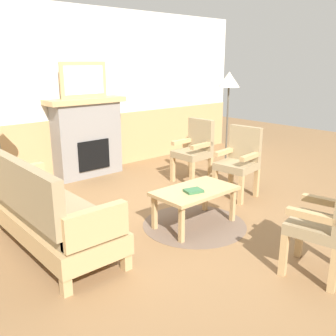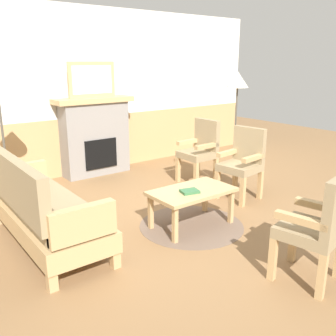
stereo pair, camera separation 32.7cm
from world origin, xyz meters
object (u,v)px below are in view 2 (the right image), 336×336
(fireplace, at_px, (95,136))
(armchair_near_fireplace, at_px, (201,148))
(couch, at_px, (43,209))
(book_on_table, at_px, (190,191))
(framed_picture, at_px, (92,80))
(coffee_table, at_px, (192,194))
(floor_lamp_by_chairs, at_px, (237,86))
(armchair_by_window_left, at_px, (243,160))
(armchair_front_left, at_px, (319,224))

(fireplace, distance_m, armchair_near_fireplace, 1.78)
(couch, height_order, book_on_table, couch)
(framed_picture, bearing_deg, coffee_table, -92.11)
(floor_lamp_by_chairs, bearing_deg, armchair_near_fireplace, -174.43)
(coffee_table, bearing_deg, framed_picture, 87.89)
(fireplace, bearing_deg, framed_picture, 90.00)
(book_on_table, bearing_deg, floor_lamp_by_chairs, 31.63)
(framed_picture, bearing_deg, floor_lamp_by_chairs, -33.68)
(armchair_by_window_left, bearing_deg, armchair_near_fireplace, 88.45)
(couch, xyz_separation_m, coffee_table, (1.51, -0.58, -0.01))
(coffee_table, height_order, armchair_by_window_left, armchair_by_window_left)
(fireplace, relative_size, floor_lamp_by_chairs, 0.77)
(fireplace, bearing_deg, armchair_front_left, -90.12)
(framed_picture, xyz_separation_m, armchair_near_fireplace, (1.10, -1.39, -1.02))
(fireplace, xyz_separation_m, framed_picture, (0.00, 0.00, 0.91))
(framed_picture, relative_size, couch, 0.44)
(armchair_front_left, bearing_deg, framed_picture, 89.88)
(framed_picture, height_order, book_on_table, framed_picture)
(couch, height_order, armchair_front_left, same)
(framed_picture, height_order, armchair_front_left, framed_picture)
(coffee_table, bearing_deg, armchair_front_left, -86.71)
(fireplace, bearing_deg, armchair_by_window_left, -64.69)
(book_on_table, height_order, armchair_near_fireplace, armchair_near_fireplace)
(armchair_near_fireplace, height_order, armchair_by_window_left, same)
(couch, bearing_deg, book_on_table, -23.79)
(armchair_near_fireplace, bearing_deg, coffee_table, -135.45)
(armchair_front_left, bearing_deg, coffee_table, 93.29)
(couch, bearing_deg, armchair_front_left, -52.47)
(fireplace, bearing_deg, coffee_table, -92.11)
(coffee_table, distance_m, floor_lamp_by_chairs, 2.64)
(floor_lamp_by_chairs, bearing_deg, book_on_table, -148.37)
(book_on_table, distance_m, armchair_front_left, 1.47)
(coffee_table, distance_m, armchair_front_left, 1.52)
(framed_picture, bearing_deg, armchair_by_window_left, -64.69)
(armchair_near_fireplace, bearing_deg, armchair_front_left, -112.47)
(couch, relative_size, book_on_table, 9.26)
(armchair_front_left, xyz_separation_m, floor_lamp_by_chairs, (1.97, 2.77, 0.91))
(armchair_near_fireplace, distance_m, floor_lamp_by_chairs, 1.26)
(book_on_table, bearing_deg, coffee_table, 33.64)
(framed_picture, distance_m, armchair_by_window_left, 2.72)
(armchair_near_fireplace, xyz_separation_m, armchair_front_left, (-1.11, -2.69, 0.00))
(floor_lamp_by_chairs, bearing_deg, coffee_table, -148.45)
(couch, relative_size, floor_lamp_by_chairs, 1.07)
(armchair_by_window_left, bearing_deg, book_on_table, -164.67)
(couch, relative_size, armchair_by_window_left, 1.84)
(framed_picture, relative_size, armchair_by_window_left, 0.82)
(book_on_table, relative_size, floor_lamp_by_chairs, 0.12)
(couch, relative_size, armchair_near_fireplace, 1.84)
(armchair_near_fireplace, bearing_deg, armchair_by_window_left, -91.55)
(armchair_front_left, bearing_deg, book_on_table, 96.67)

